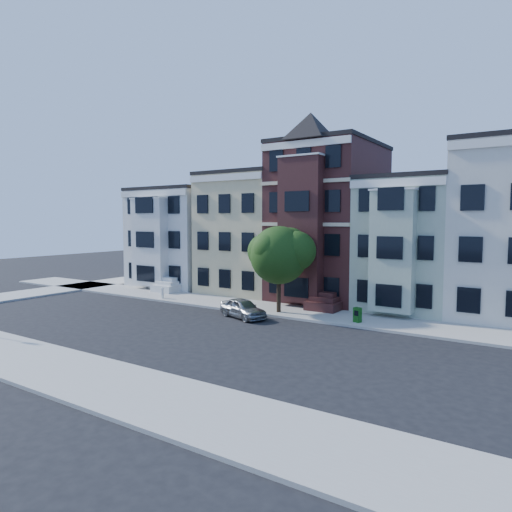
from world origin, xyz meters
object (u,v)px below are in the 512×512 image
Objects in this scene: street_tree at (279,259)px; fire_hydrant at (162,294)px; newspaper_box at (357,315)px; parked_car at (243,308)px.

fire_hydrant is (-10.37, -0.39, -3.21)m from street_tree.
street_tree is 10.29× the size of fire_hydrant.
parked_car is at bearing -144.35° from newspaper_box.
parked_car is 7.23m from newspaper_box.
fire_hydrant is (-9.04, 1.90, -0.14)m from parked_car.
newspaper_box is at bearing -0.81° from street_tree.
street_tree is at bearing 2.17° from fire_hydrant.
street_tree is at bearing -163.04° from newspaper_box.
street_tree reaches higher than fire_hydrant.
parked_car is 9.24m from fire_hydrant.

